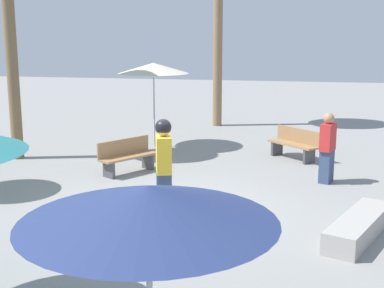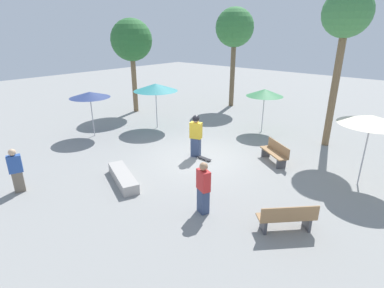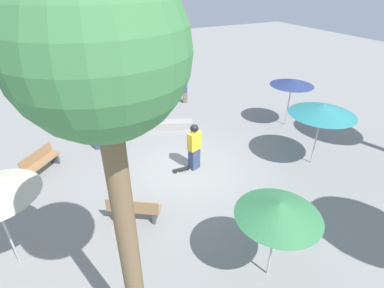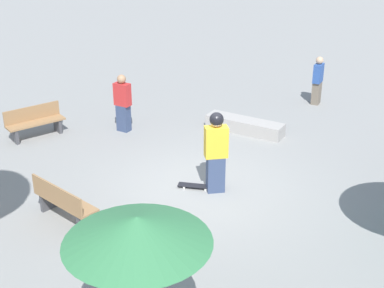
% 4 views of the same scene
% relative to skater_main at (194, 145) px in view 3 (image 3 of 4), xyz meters
% --- Properties ---
extents(ground_plane, '(60.00, 60.00, 0.00)m').
position_rel_skater_main_xyz_m(ground_plane, '(0.34, -0.05, -1.01)').
color(ground_plane, gray).
extents(skater_main, '(0.56, 0.42, 1.88)m').
position_rel_skater_main_xyz_m(skater_main, '(0.00, 0.00, 0.00)').
color(skater_main, '#38476B').
rests_on(skater_main, ground_plane).
extents(skateboard, '(0.81, 0.23, 0.07)m').
position_rel_skater_main_xyz_m(skateboard, '(0.46, -0.05, -0.96)').
color(skateboard, black).
rests_on(skateboard, ground_plane).
extents(concrete_ledge, '(2.31, 1.36, 0.37)m').
position_rel_skater_main_xyz_m(concrete_ledge, '(-0.44, -3.59, -0.83)').
color(concrete_ledge, '#A8A39E').
rests_on(concrete_ledge, ground_plane).
extents(bench_near, '(1.58, 1.24, 0.85)m').
position_rel_skater_main_xyz_m(bench_near, '(2.90, 1.71, -0.59)').
color(bench_near, '#47474C').
rests_on(bench_near, ground_plane).
extents(bench_far, '(1.42, 1.46, 0.85)m').
position_rel_skater_main_xyz_m(bench_far, '(5.30, -2.37, -0.59)').
color(bench_far, '#47474C').
rests_on(bench_far, ground_plane).
extents(shade_umbrella_navy, '(2.02, 2.02, 2.33)m').
position_rel_skater_main_xyz_m(shade_umbrella_navy, '(-5.83, -1.42, 1.16)').
color(shade_umbrella_navy, '#B7B7BC').
rests_on(shade_umbrella_navy, ground_plane).
extents(shade_umbrella_green, '(1.95, 1.95, 2.33)m').
position_rel_skater_main_xyz_m(shade_umbrella_green, '(0.47, 5.04, 1.13)').
color(shade_umbrella_green, '#B7B7BC').
rests_on(shade_umbrella_green, ground_plane).
extents(shade_umbrella_teal, '(2.42, 2.42, 2.50)m').
position_rel_skater_main_xyz_m(shade_umbrella_teal, '(-4.38, 1.73, 1.29)').
color(shade_umbrella_teal, '#B7B7BC').
rests_on(shade_umbrella_teal, ground_plane).
extents(palm_tree_center_right, '(2.05, 2.05, 6.93)m').
position_rel_skater_main_xyz_m(palm_tree_center_right, '(3.81, 5.25, 4.70)').
color(palm_tree_center_right, brown).
rests_on(palm_tree_center_right, ground_plane).
extents(bystander_watching, '(0.37, 0.48, 1.57)m').
position_rel_skater_main_xyz_m(bystander_watching, '(-2.59, -6.33, -0.23)').
color(bystander_watching, '#726656').
rests_on(bystander_watching, ground_plane).
extents(bystander_far, '(0.51, 0.40, 1.66)m').
position_rel_skater_main_xyz_m(bystander_far, '(2.98, -3.16, -0.19)').
color(bystander_far, '#38476B').
rests_on(bystander_far, ground_plane).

